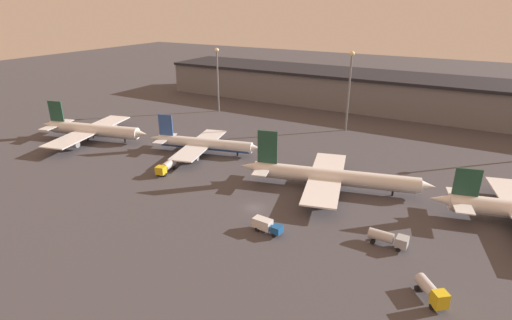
% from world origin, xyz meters
% --- Properties ---
extents(ground, '(600.00, 600.00, 0.00)m').
position_xyz_m(ground, '(0.00, 0.00, 0.00)').
color(ground, '#423F44').
extents(terminal_building, '(198.15, 30.50, 14.90)m').
position_xyz_m(terminal_building, '(0.00, 106.09, 7.49)').
color(terminal_building, slate).
rests_on(terminal_building, ground).
extents(airplane_0, '(40.48, 37.76, 12.56)m').
position_xyz_m(airplane_0, '(-71.89, 15.34, 3.42)').
color(airplane_0, white).
rests_on(airplane_0, ground).
extents(airplane_1, '(36.55, 30.26, 11.39)m').
position_xyz_m(airplane_1, '(-31.61, 23.36, 2.95)').
color(airplane_1, white).
rests_on(airplane_1, ground).
extents(airplane_2, '(47.29, 33.75, 13.90)m').
position_xyz_m(airplane_2, '(11.74, 18.17, 3.29)').
color(airplane_2, white).
rests_on(airplane_2, ground).
extents(service_vehicle_1, '(3.65, 7.88, 2.91)m').
position_xyz_m(service_vehicle_1, '(-31.23, 5.90, 1.73)').
color(service_vehicle_1, gold).
rests_on(service_vehicle_1, ground).
extents(service_vehicle_2, '(6.53, 2.60, 2.76)m').
position_xyz_m(service_vehicle_2, '(7.18, -7.75, 1.59)').
color(service_vehicle_2, '#195199').
rests_on(service_vehicle_2, ground).
extents(service_vehicle_3, '(5.69, 6.40, 3.24)m').
position_xyz_m(service_vehicle_3, '(39.06, -12.82, 1.72)').
color(service_vehicle_3, gold).
rests_on(service_vehicle_3, ground).
extents(service_vehicle_4, '(7.44, 2.64, 2.76)m').
position_xyz_m(service_vehicle_4, '(29.74, -0.56, 1.64)').
color(service_vehicle_4, '#9EA3A8').
rests_on(service_vehicle_4, ground).
extents(lamp_post_0, '(1.80, 1.80, 26.41)m').
position_xyz_m(lamp_post_0, '(-56.25, 68.03, 16.68)').
color(lamp_post_0, slate).
rests_on(lamp_post_0, ground).
extents(lamp_post_1, '(1.80, 1.80, 28.25)m').
position_xyz_m(lamp_post_1, '(-0.17, 68.03, 17.68)').
color(lamp_post_1, slate).
rests_on(lamp_post_1, ground).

